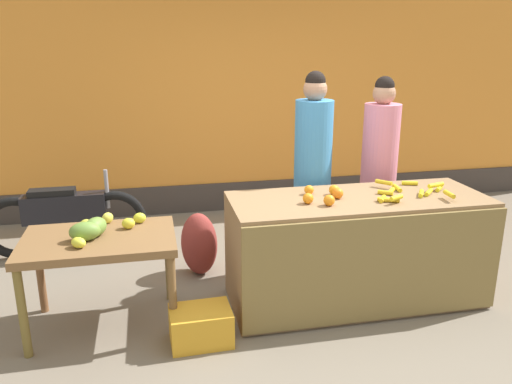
# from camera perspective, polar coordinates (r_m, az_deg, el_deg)

# --- Properties ---
(ground_plane) EXTENTS (24.00, 24.00, 0.00)m
(ground_plane) POSITION_cam_1_polar(r_m,az_deg,el_deg) (4.38, 4.73, -12.35)
(ground_plane) COLOR #756B5B
(market_wall_back) EXTENTS (9.36, 0.23, 2.94)m
(market_wall_back) POSITION_cam_1_polar(r_m,az_deg,el_deg) (6.47, -1.84, 10.62)
(market_wall_back) COLOR orange
(market_wall_back) RESTS_ON ground
(fruit_stall_counter) EXTENTS (2.08, 0.82, 0.90)m
(fruit_stall_counter) POSITION_cam_1_polar(r_m,az_deg,el_deg) (4.32, 11.18, -6.35)
(fruit_stall_counter) COLOR olive
(fruit_stall_counter) RESTS_ON ground
(side_table_wooden) EXTENTS (1.11, 0.73, 0.73)m
(side_table_wooden) POSITION_cam_1_polar(r_m,az_deg,el_deg) (3.97, -17.09, -6.04)
(side_table_wooden) COLOR brown
(side_table_wooden) RESTS_ON ground
(banana_bunch_pile) EXTENTS (0.71, 0.57, 0.07)m
(banana_bunch_pile) POSITION_cam_1_polar(r_m,az_deg,el_deg) (4.33, 16.60, 0.03)
(banana_bunch_pile) COLOR yellow
(banana_bunch_pile) RESTS_ON fruit_stall_counter
(orange_pile) EXTENTS (0.36, 0.40, 0.09)m
(orange_pile) POSITION_cam_1_polar(r_m,az_deg,el_deg) (4.06, 7.68, -0.29)
(orange_pile) COLOR orange
(orange_pile) RESTS_ON fruit_stall_counter
(mango_papaya_pile) EXTENTS (0.55, 0.59, 0.14)m
(mango_papaya_pile) POSITION_cam_1_polar(r_m,az_deg,el_deg) (3.93, -17.61, -3.92)
(mango_papaya_pile) COLOR #D2D53E
(mango_papaya_pile) RESTS_ON side_table_wooden
(vendor_woman_blue_shirt) EXTENTS (0.34, 0.34, 1.86)m
(vendor_woman_blue_shirt) POSITION_cam_1_polar(r_m,az_deg,el_deg) (4.69, 6.33, 2.01)
(vendor_woman_blue_shirt) COLOR #33333D
(vendor_woman_blue_shirt) RESTS_ON ground
(vendor_woman_pink_shirt) EXTENTS (0.34, 0.34, 1.80)m
(vendor_woman_pink_shirt) POSITION_cam_1_polar(r_m,az_deg,el_deg) (5.02, 13.55, 2.26)
(vendor_woman_pink_shirt) COLOR #33333D
(vendor_woman_pink_shirt) RESTS_ON ground
(parked_motorcycle) EXTENTS (1.60, 0.18, 0.88)m
(parked_motorcycle) POSITION_cam_1_polar(r_m,az_deg,el_deg) (5.48, -20.56, -2.69)
(parked_motorcycle) COLOR black
(parked_motorcycle) RESTS_ON ground
(produce_crate) EXTENTS (0.45, 0.33, 0.26)m
(produce_crate) POSITION_cam_1_polar(r_m,az_deg,el_deg) (3.84, -6.19, -14.65)
(produce_crate) COLOR gold
(produce_crate) RESTS_ON ground
(produce_sack) EXTENTS (0.47, 0.47, 0.60)m
(produce_sack) POSITION_cam_1_polar(r_m,az_deg,el_deg) (4.79, -6.38, -5.78)
(produce_sack) COLOR maroon
(produce_sack) RESTS_ON ground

